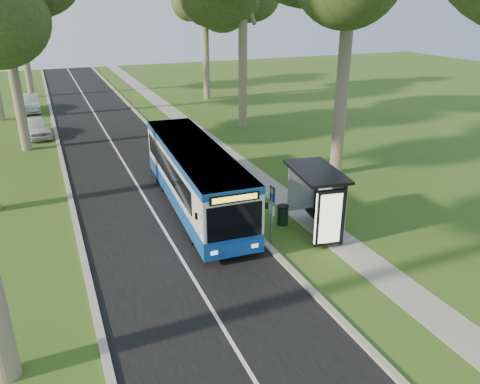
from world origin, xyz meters
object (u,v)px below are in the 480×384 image
at_px(bus, 195,177).
at_px(bus_shelter, 324,192).
at_px(litter_bin, 283,215).
at_px(car_white, 37,127).
at_px(car_silver, 30,103).
at_px(bus_stop_sign, 272,208).

bearing_deg(bus, bus_shelter, -47.85).
height_order(litter_bin, car_white, car_white).
bearing_deg(car_white, litter_bin, -70.02).
relative_size(bus_shelter, litter_bin, 3.90).
height_order(bus_shelter, car_silver, bus_shelter).
bearing_deg(car_white, bus_stop_sign, -74.29).
relative_size(bus, car_white, 2.76).
relative_size(bus_stop_sign, car_white, 0.61).
relative_size(car_white, car_silver, 0.91).
xyz_separation_m(bus_stop_sign, litter_bin, (1.24, 1.36, -1.13)).
distance_m(bus, bus_shelter, 6.36).
distance_m(bus_stop_sign, car_silver, 31.94).
bearing_deg(bus_stop_sign, bus, 107.46).
bearing_deg(car_white, bus_shelter, -69.52).
bearing_deg(bus, car_silver, 108.55).
bearing_deg(car_silver, bus_shelter, -71.73).
bearing_deg(bus_shelter, bus, 137.76).
bearing_deg(litter_bin, bus_shelter, -57.74).
relative_size(bus, litter_bin, 12.80).
height_order(car_white, car_silver, car_silver).
xyz_separation_m(bus_stop_sign, bus_shelter, (2.26, -0.26, 0.42)).
bearing_deg(car_silver, litter_bin, -72.48).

